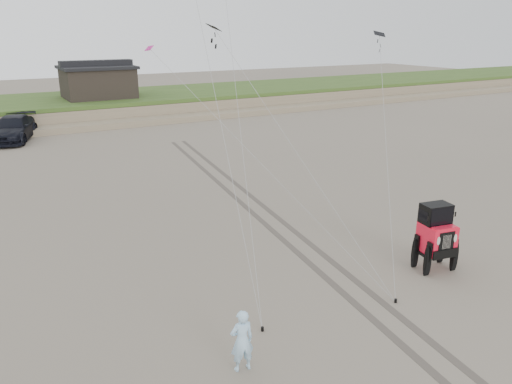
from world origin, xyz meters
TOP-DOWN VIEW (x-y plane):
  - ground at (0.00, 0.00)m, footprint 160.00×160.00m
  - dune_ridge at (0.00, 37.50)m, footprint 160.00×14.25m
  - cabin at (2.00, 37.00)m, footprint 6.40×5.40m
  - truck_c at (-6.12, 29.16)m, footprint 4.27×6.48m
  - jeep at (4.15, -0.38)m, footprint 2.95×5.19m
  - man at (-3.96, -1.77)m, footprint 0.62×0.44m
  - stake_main at (-2.73, -0.64)m, footprint 0.08×0.08m
  - stake_aux at (1.45, -1.36)m, footprint 0.08×0.08m
  - tire_tracks at (2.00, 8.00)m, footprint 5.22×29.74m

SIDE VIEW (x-z plane):
  - ground at x=0.00m, z-range 0.00..0.00m
  - tire_tracks at x=2.00m, z-range 0.00..0.01m
  - stake_main at x=-2.73m, z-range 0.00..0.12m
  - stake_aux at x=1.45m, z-range 0.00..0.12m
  - man at x=-3.96m, z-range 0.00..1.59m
  - dune_ridge at x=0.00m, z-range -0.04..1.68m
  - truck_c at x=-6.12m, z-range 0.00..1.74m
  - jeep at x=4.15m, z-range 0.00..1.82m
  - cabin at x=2.00m, z-range 1.56..4.91m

